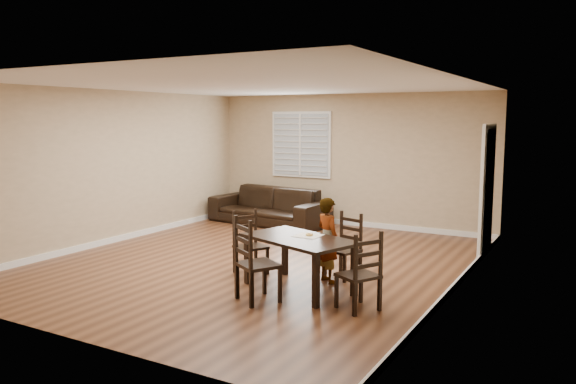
% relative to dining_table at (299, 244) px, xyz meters
% --- Properties ---
extents(ground, '(7.00, 7.00, 0.00)m').
position_rel_dining_table_xyz_m(ground, '(-1.22, 0.93, -0.60)').
color(ground, brown).
rests_on(ground, ground).
extents(room, '(6.04, 7.04, 2.72)m').
position_rel_dining_table_xyz_m(room, '(-1.19, 1.11, 1.21)').
color(room, tan).
rests_on(room, ground).
extents(dining_table, '(1.66, 1.26, 0.69)m').
position_rel_dining_table_xyz_m(dining_table, '(0.00, 0.00, 0.00)').
color(dining_table, black).
rests_on(dining_table, ground).
extents(chair_near, '(0.50, 0.48, 0.91)m').
position_rel_dining_table_xyz_m(chair_near, '(0.30, 0.89, -0.19)').
color(chair_near, black).
rests_on(chair_near, ground).
extents(chair_far, '(0.63, 0.61, 1.04)m').
position_rel_dining_table_xyz_m(chair_far, '(-0.28, -0.74, -0.13)').
color(chair_far, black).
rests_on(chair_far, ground).
extents(chair_left, '(0.52, 0.53, 0.90)m').
position_rel_dining_table_xyz_m(chair_left, '(-1.05, 0.38, -0.19)').
color(chair_left, black).
rests_on(chair_left, ground).
extents(chair_right, '(0.55, 0.56, 0.93)m').
position_rel_dining_table_xyz_m(chair_right, '(1.05, -0.38, -0.17)').
color(chair_right, black).
rests_on(chair_right, ground).
extents(child, '(0.50, 0.46, 1.15)m').
position_rel_dining_table_xyz_m(child, '(0.17, 0.50, -0.02)').
color(child, gray).
rests_on(child, ground).
extents(napkin, '(0.33, 0.33, 0.00)m').
position_rel_dining_table_xyz_m(napkin, '(0.05, 0.16, 0.09)').
color(napkin, silver).
rests_on(napkin, dining_table).
extents(donut, '(0.10, 0.10, 0.04)m').
position_rel_dining_table_xyz_m(donut, '(0.07, 0.15, 0.11)').
color(donut, gold).
rests_on(donut, napkin).
extents(sofa, '(2.69, 1.33, 0.76)m').
position_rel_dining_table_xyz_m(sofa, '(-2.73, 3.73, -0.22)').
color(sofa, black).
rests_on(sofa, ground).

